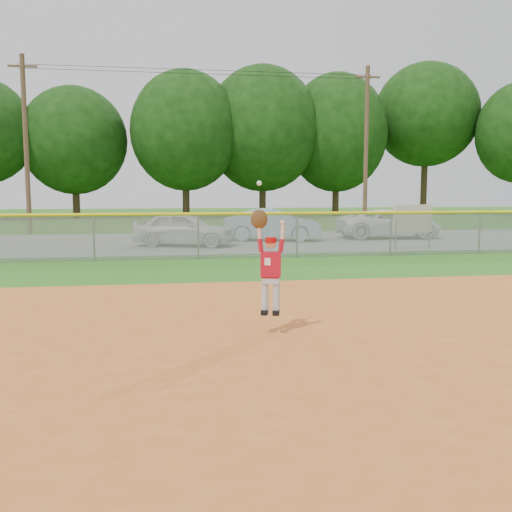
{
  "coord_description": "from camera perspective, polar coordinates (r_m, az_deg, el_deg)",
  "views": [
    {
      "loc": [
        -1.0,
        -8.77,
        2.32
      ],
      "look_at": [
        0.59,
        1.44,
        1.1
      ],
      "focal_mm": 40.0,
      "sensor_mm": 36.0,
      "label": 1
    }
  ],
  "objects": [
    {
      "name": "ground",
      "position": [
        9.13,
        -2.3,
        -8.0
      ],
      "size": [
        120.0,
        120.0,
        0.0
      ],
      "primitive_type": "plane",
      "color": "#286216",
      "rests_on": "ground"
    },
    {
      "name": "clay_infield",
      "position": [
        6.29,
        0.95,
        -14.72
      ],
      "size": [
        24.0,
        16.0,
        0.04
      ],
      "primitive_type": "cube",
      "color": "#BE5D22",
      "rests_on": "ground"
    },
    {
      "name": "parking_strip",
      "position": [
        24.9,
        -6.54,
        1.39
      ],
      "size": [
        44.0,
        10.0,
        0.03
      ],
      "primitive_type": "cube",
      "color": "slate",
      "rests_on": "ground"
    },
    {
      "name": "car_white_a",
      "position": [
        23.08,
        -7.21,
        2.71
      ],
      "size": [
        4.36,
        2.79,
        1.38
      ],
      "primitive_type": "imported",
      "rotation": [
        0.0,
        0.0,
        1.26
      ],
      "color": "silver",
      "rests_on": "parking_strip"
    },
    {
      "name": "car_blue",
      "position": [
        25.37,
        1.73,
        3.16
      ],
      "size": [
        4.53,
        2.54,
        1.41
      ],
      "primitive_type": "imported",
      "rotation": [
        0.0,
        0.0,
        1.31
      ],
      "color": "#7DA3BB",
      "rests_on": "parking_strip"
    },
    {
      "name": "car_white_b",
      "position": [
        27.32,
        13.15,
        3.16
      ],
      "size": [
        4.87,
        2.34,
        1.34
      ],
      "primitive_type": "imported",
      "rotation": [
        0.0,
        0.0,
        1.55
      ],
      "color": "white",
      "rests_on": "parking_strip"
    },
    {
      "name": "sponsor_sign",
      "position": [
        22.72,
        15.44,
        3.5
      ],
      "size": [
        1.84,
        0.68,
        1.71
      ],
      "color": "gray",
      "rests_on": "ground"
    },
    {
      "name": "outfield_fence",
      "position": [
        18.85,
        -5.82,
        2.33
      ],
      "size": [
        40.06,
        0.1,
        1.55
      ],
      "color": "gray",
      "rests_on": "ground"
    },
    {
      "name": "power_lines",
      "position": [
        30.92,
        -5.25,
        11.09
      ],
      "size": [
        19.4,
        0.24,
        9.0
      ],
      "color": "#4C3823",
      "rests_on": "ground"
    },
    {
      "name": "tree_line",
      "position": [
        47.0,
        -6.61,
        13.07
      ],
      "size": [
        62.37,
        13.0,
        14.43
      ],
      "color": "#422D1C",
      "rests_on": "ground"
    },
    {
      "name": "ballplayer",
      "position": [
        8.93,
        1.31,
        -0.68
      ],
      "size": [
        0.55,
        0.32,
        2.1
      ],
      "color": "silver",
      "rests_on": "ground"
    }
  ]
}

